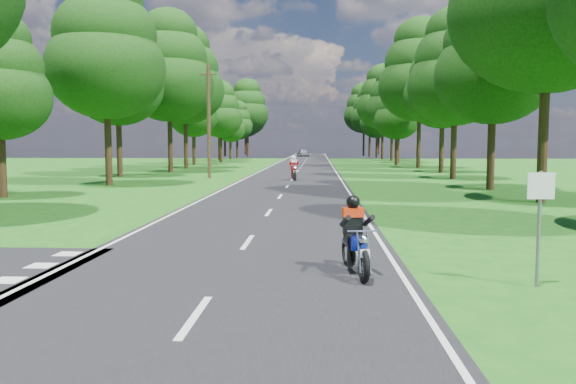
{
  "coord_description": "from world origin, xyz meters",
  "views": [
    {
      "loc": [
        1.73,
        -11.68,
        2.47
      ],
      "look_at": [
        0.9,
        4.0,
        1.1
      ],
      "focal_mm": 35.0,
      "sensor_mm": 36.0,
      "label": 1
    }
  ],
  "objects": [
    {
      "name": "distant_car",
      "position": [
        -0.93,
        90.91,
        0.71
      ],
      "size": [
        2.63,
        4.34,
        1.38
      ],
      "primitive_type": "imported",
      "rotation": [
        0.0,
        0.0,
        0.26
      ],
      "color": "#A8ABAF",
      "rests_on": "main_road"
    },
    {
      "name": "ground",
      "position": [
        0.0,
        0.0,
        0.0
      ],
      "size": [
        160.0,
        160.0,
        0.0
      ],
      "primitive_type": "plane",
      "color": "#185112",
      "rests_on": "ground"
    },
    {
      "name": "road_markings",
      "position": [
        -0.14,
        48.13,
        0.02
      ],
      "size": [
        7.4,
        140.0,
        0.01
      ],
      "color": "silver",
      "rests_on": "main_road"
    },
    {
      "name": "rider_near_blue",
      "position": [
        2.44,
        -1.21,
        0.75
      ],
      "size": [
        0.85,
        1.83,
        1.47
      ],
      "primitive_type": null,
      "rotation": [
        0.0,
        0.0,
        0.15
      ],
      "color": "#0D1C92",
      "rests_on": "main_road"
    },
    {
      "name": "telegraph_pole",
      "position": [
        -6.0,
        28.0,
        4.07
      ],
      "size": [
        1.2,
        0.26,
        8.0
      ],
      "color": "#382616",
      "rests_on": "ground"
    },
    {
      "name": "road_sign",
      "position": [
        5.5,
        -2.01,
        1.34
      ],
      "size": [
        0.45,
        0.07,
        2.0
      ],
      "color": "slate",
      "rests_on": "ground"
    },
    {
      "name": "rider_far_red",
      "position": [
        0.14,
        25.72,
        0.84
      ],
      "size": [
        0.91,
        2.03,
        1.63
      ],
      "primitive_type": null,
      "rotation": [
        0.0,
        0.0,
        0.13
      ],
      "color": "maroon",
      "rests_on": "main_road"
    },
    {
      "name": "main_road",
      "position": [
        0.0,
        50.0,
        0.01
      ],
      "size": [
        7.0,
        140.0,
        0.02
      ],
      "primitive_type": "cube",
      "color": "black",
      "rests_on": "ground"
    },
    {
      "name": "treeline",
      "position": [
        1.43,
        60.06,
        8.25
      ],
      "size": [
        40.0,
        115.35,
        14.78
      ],
      "color": "black",
      "rests_on": "ground"
    }
  ]
}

